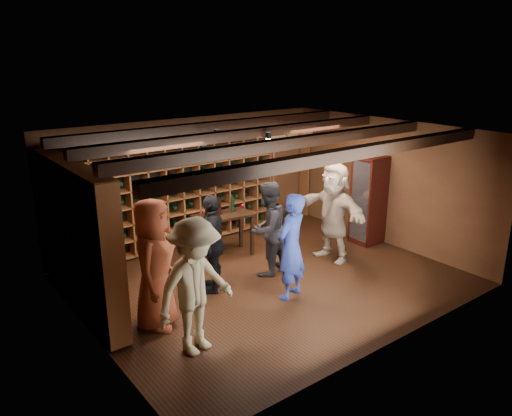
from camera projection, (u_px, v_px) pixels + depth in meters
ground at (268, 280)px, 8.49m from camera, size 6.00×6.00×0.00m
room_shell at (267, 138)px, 7.81m from camera, size 6.00×6.00×6.00m
wine_rack_back at (172, 191)px, 9.62m from camera, size 4.65×0.30×2.20m
wine_rack_left at (79, 239)px, 7.14m from camera, size 0.30×2.65×2.20m
crate_shelf at (288, 152)px, 11.18m from camera, size 1.20×0.32×2.07m
display_cabinet at (368, 202)px, 9.96m from camera, size 0.55×0.50×1.75m
man_blue_shirt at (291, 247)px, 7.68m from camera, size 0.72×0.58×1.69m
man_grey_suit at (267, 229)px, 8.52m from camera, size 0.94×0.82×1.64m
guest_red_floral at (154, 264)px, 6.82m from camera, size 1.06×1.08×1.87m
guest_woman_black at (213, 243)px, 7.92m from camera, size 0.93×0.96×1.61m
guest_khaki at (195, 287)px, 6.23m from camera, size 1.27×0.87×1.81m
guest_beige at (333, 212)px, 9.12m from camera, size 0.55×1.71×1.84m
tasting_table at (223, 219)px, 9.29m from camera, size 1.16×0.69×1.10m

